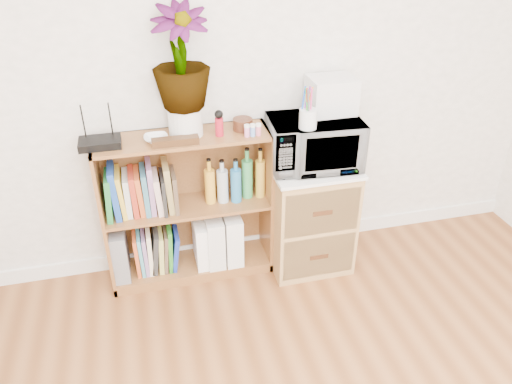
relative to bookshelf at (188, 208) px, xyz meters
name	(u,v)px	position (x,y,z in m)	size (l,w,h in m)	color
skirting_board	(241,243)	(0.35, 0.14, -0.42)	(4.00, 0.02, 0.10)	white
bookshelf	(188,208)	(0.00, 0.00, 0.00)	(1.00, 0.30, 0.95)	brown
wicker_unit	(308,216)	(0.75, -0.08, -0.12)	(0.50, 0.45, 0.70)	#9E7542
microwave	(314,143)	(0.75, -0.08, 0.39)	(0.53, 0.36, 0.29)	silver
pen_cup	(308,119)	(0.67, -0.19, 0.59)	(0.10, 0.10, 0.11)	silver
small_appliance	(331,95)	(0.87, 0.00, 0.64)	(0.26, 0.22, 0.21)	silver
router	(100,143)	(-0.44, -0.02, 0.50)	(0.22, 0.15, 0.04)	black
white_bowl	(156,139)	(-0.15, -0.03, 0.49)	(0.13, 0.13, 0.03)	white
plant_pot	(185,121)	(0.03, 0.02, 0.56)	(0.19, 0.19, 0.16)	silver
potted_plant	(181,58)	(0.03, 0.02, 0.91)	(0.30, 0.30, 0.54)	#418033
trinket_box	(175,141)	(-0.05, -0.10, 0.50)	(0.25, 0.06, 0.04)	#34210E
kokeshi_doll	(219,127)	(0.20, -0.04, 0.53)	(0.05, 0.05, 0.10)	#A91427
wooden_bowl	(243,124)	(0.35, 0.01, 0.51)	(0.11, 0.11, 0.07)	#3A1B10
paint_jars	(253,132)	(0.38, -0.09, 0.50)	(0.10, 0.04, 0.05)	pink
file_box	(119,251)	(-0.44, 0.00, -0.24)	(0.10, 0.26, 0.33)	slate
magazine_holder_left	(202,242)	(0.07, -0.01, -0.25)	(0.10, 0.24, 0.30)	white
magazine_holder_mid	(214,238)	(0.14, -0.01, -0.24)	(0.11, 0.27, 0.33)	silver
magazine_holder_right	(231,235)	(0.26, -0.01, -0.24)	(0.11, 0.27, 0.33)	white
cookbooks	(141,191)	(-0.26, 0.00, 0.16)	(0.41, 0.20, 0.31)	#207A34
liquor_bottles	(235,178)	(0.30, 0.00, 0.17)	(0.37, 0.07, 0.32)	gold
lower_books	(156,249)	(-0.22, 0.00, -0.27)	(0.28, 0.19, 0.30)	#CC5024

